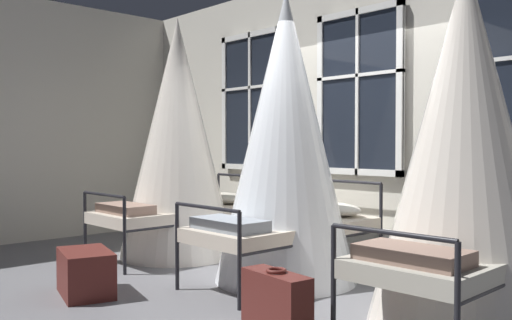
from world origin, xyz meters
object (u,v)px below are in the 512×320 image
Objects in this scene: cot_second at (286,140)px; suitcase_dark at (276,304)px; cot_third at (465,150)px; cot_first at (178,141)px; travel_trunk at (86,273)px.

cot_second is 4.85× the size of suitcase_dark.
cot_second reaches higher than cot_third.
cot_first reaches higher than suitcase_dark.
cot_second is at bearing 88.15° from cot_third.
cot_third is 4.58× the size of suitcase_dark.
cot_first is 1.00× the size of cot_second.
travel_trunk is (0.89, -1.61, -1.17)m from cot_first.
cot_third reaches higher than suitcase_dark.
cot_second reaches higher than travel_trunk.
cot_second is 1.06× the size of cot_third.
cot_first is 1.06× the size of cot_third.
cot_third is at bearing 63.33° from suitcase_dark.
cot_third is (1.82, -0.02, -0.08)m from cot_second.
travel_trunk is at bearing -151.85° from cot_first.
cot_third is 3.30m from travel_trunk.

